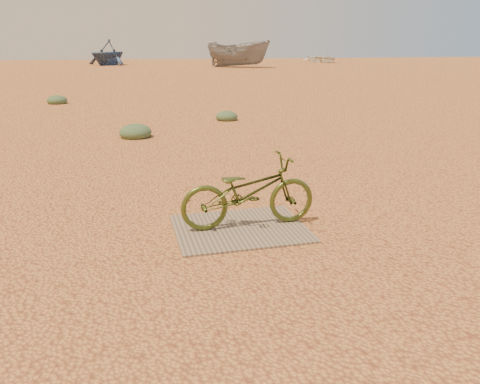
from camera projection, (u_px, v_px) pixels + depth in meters
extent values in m
plane|color=#D78C47|center=(227.00, 228.00, 5.08)|extent=(120.00, 120.00, 0.00)
cube|color=#86735B|center=(240.00, 228.00, 5.04)|extent=(1.39, 1.12, 0.02)
imported|color=#404C1C|center=(249.00, 192.00, 4.98)|extent=(1.47, 0.53, 0.77)
imported|color=#364D77|center=(108.00, 52.00, 43.64)|extent=(5.79, 5.89, 2.35)
imported|color=gray|center=(238.00, 54.00, 39.68)|extent=(5.87, 5.31, 2.24)
imported|color=silver|center=(323.00, 58.00, 50.57)|extent=(3.90, 4.93, 0.92)
ellipsoid|color=#4B6442|center=(136.00, 137.00, 10.02)|extent=(0.68, 0.68, 0.37)
ellipsoid|color=#4B6442|center=(227.00, 120.00, 12.29)|extent=(0.57, 0.57, 0.31)
ellipsoid|color=#4B6442|center=(57.00, 104.00, 15.68)|extent=(0.65, 0.65, 0.36)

